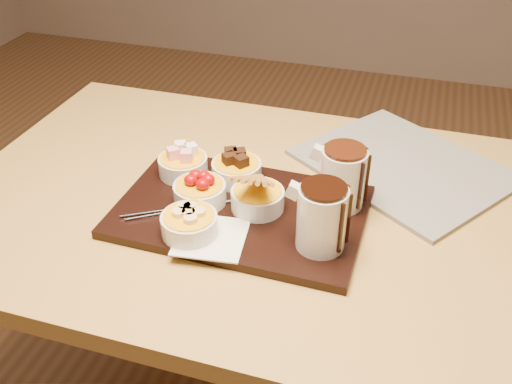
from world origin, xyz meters
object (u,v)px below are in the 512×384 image
(pitcher_dark_chocolate, at_px, (322,218))
(bowl_strawberries, at_px, (200,193))
(dining_table, at_px, (255,238))
(serving_board, at_px, (241,211))
(newspaper, at_px, (403,166))
(pitcher_milk_chocolate, at_px, (342,178))

(pitcher_dark_chocolate, bearing_deg, bowl_strawberries, 167.35)
(dining_table, xyz_separation_m, serving_board, (-0.01, -0.06, 0.11))
(pitcher_dark_chocolate, height_order, newspaper, pitcher_dark_chocolate)
(dining_table, relative_size, bowl_strawberries, 12.00)
(dining_table, distance_m, bowl_strawberries, 0.17)
(dining_table, distance_m, pitcher_dark_chocolate, 0.26)
(pitcher_milk_chocolate, bearing_deg, dining_table, -176.17)
(pitcher_milk_chocolate, bearing_deg, newspaper, 63.09)
(serving_board, xyz_separation_m, pitcher_dark_chocolate, (0.16, -0.06, 0.07))
(dining_table, relative_size, serving_board, 2.61)
(pitcher_dark_chocolate, xyz_separation_m, newspaper, (0.11, 0.32, -0.07))
(newspaper, bearing_deg, serving_board, -102.04)
(pitcher_dark_chocolate, bearing_deg, serving_board, 160.02)
(serving_board, distance_m, pitcher_dark_chocolate, 0.19)
(pitcher_dark_chocolate, distance_m, newspaper, 0.35)
(dining_table, xyz_separation_m, pitcher_milk_chocolate, (0.17, 0.01, 0.17))
(dining_table, bearing_deg, serving_board, -99.05)
(pitcher_dark_chocolate, relative_size, pitcher_milk_chocolate, 1.00)
(bowl_strawberries, bearing_deg, dining_table, 34.91)
(serving_board, distance_m, newspaper, 0.38)
(serving_board, bearing_deg, dining_table, 81.88)
(bowl_strawberries, relative_size, pitcher_milk_chocolate, 0.87)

